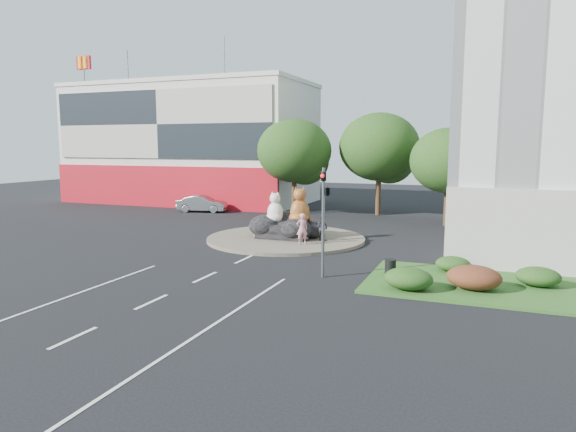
{
  "coord_description": "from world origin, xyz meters",
  "views": [
    {
      "loc": [
        11.9,
        -19.85,
        5.99
      ],
      "look_at": [
        1.31,
        7.04,
        2.0
      ],
      "focal_mm": 32.0,
      "sensor_mm": 36.0,
      "label": 1
    }
  ],
  "objects_px": {
    "cat_tabby": "(300,205)",
    "kitten_white": "(303,233)",
    "cat_white": "(275,207)",
    "pedestrian_pink": "(302,229)",
    "kitten_calico": "(258,231)",
    "parked_car": "(202,204)",
    "litter_bin": "(390,267)",
    "pedestrian_dark": "(322,228)"
  },
  "relations": [
    {
      "from": "kitten_calico",
      "to": "litter_bin",
      "type": "height_order",
      "value": "kitten_calico"
    },
    {
      "from": "kitten_calico",
      "to": "parked_car",
      "type": "relative_size",
      "value": 0.19
    },
    {
      "from": "kitten_white",
      "to": "pedestrian_dark",
      "type": "relative_size",
      "value": 0.57
    },
    {
      "from": "kitten_calico",
      "to": "pedestrian_pink",
      "type": "bearing_deg",
      "value": -6.36
    },
    {
      "from": "kitten_calico",
      "to": "litter_bin",
      "type": "xyz_separation_m",
      "value": [
        9.43,
        -5.83,
        -0.17
      ]
    },
    {
      "from": "kitten_white",
      "to": "pedestrian_pink",
      "type": "bearing_deg",
      "value": -112.39
    },
    {
      "from": "cat_white",
      "to": "cat_tabby",
      "type": "bearing_deg",
      "value": 13.41
    },
    {
      "from": "cat_white",
      "to": "pedestrian_pink",
      "type": "distance_m",
      "value": 3.06
    },
    {
      "from": "kitten_calico",
      "to": "pedestrian_dark",
      "type": "height_order",
      "value": "pedestrian_dark"
    },
    {
      "from": "pedestrian_pink",
      "to": "pedestrian_dark",
      "type": "height_order",
      "value": "pedestrian_pink"
    },
    {
      "from": "cat_white",
      "to": "kitten_white",
      "type": "relative_size",
      "value": 2.22
    },
    {
      "from": "pedestrian_dark",
      "to": "litter_bin",
      "type": "height_order",
      "value": "pedestrian_dark"
    },
    {
      "from": "kitten_white",
      "to": "litter_bin",
      "type": "relative_size",
      "value": 1.34
    },
    {
      "from": "kitten_white",
      "to": "parked_car",
      "type": "xyz_separation_m",
      "value": [
        -13.59,
        10.8,
        0.09
      ]
    },
    {
      "from": "cat_white",
      "to": "pedestrian_pink",
      "type": "xyz_separation_m",
      "value": [
        2.4,
        -1.62,
        -0.99
      ]
    },
    {
      "from": "cat_white",
      "to": "kitten_white",
      "type": "xyz_separation_m",
      "value": [
        2.01,
        -0.37,
        -1.45
      ]
    },
    {
      "from": "pedestrian_pink",
      "to": "cat_tabby",
      "type": "bearing_deg",
      "value": -100.67
    },
    {
      "from": "pedestrian_pink",
      "to": "parked_car",
      "type": "bearing_deg",
      "value": -75.42
    },
    {
      "from": "cat_white",
      "to": "parked_car",
      "type": "xyz_separation_m",
      "value": [
        -11.59,
        10.43,
        -1.37
      ]
    },
    {
      "from": "cat_white",
      "to": "pedestrian_pink",
      "type": "height_order",
      "value": "cat_white"
    },
    {
      "from": "cat_tabby",
      "to": "litter_bin",
      "type": "relative_size",
      "value": 3.49
    },
    {
      "from": "cat_tabby",
      "to": "parked_car",
      "type": "xyz_separation_m",
      "value": [
        -13.18,
        10.23,
        -1.53
      ]
    },
    {
      "from": "pedestrian_dark",
      "to": "cat_white",
      "type": "bearing_deg",
      "value": 17.32
    },
    {
      "from": "cat_white",
      "to": "litter_bin",
      "type": "bearing_deg",
      "value": -31.1
    },
    {
      "from": "parked_car",
      "to": "pedestrian_dark",
      "type": "bearing_deg",
      "value": -137.59
    },
    {
      "from": "kitten_calico",
      "to": "pedestrian_dark",
      "type": "distance_m",
      "value": 4.16
    },
    {
      "from": "cat_tabby",
      "to": "pedestrian_dark",
      "type": "bearing_deg",
      "value": -43.48
    },
    {
      "from": "pedestrian_dark",
      "to": "litter_bin",
      "type": "bearing_deg",
      "value": 148.92
    },
    {
      "from": "cat_tabby",
      "to": "kitten_calico",
      "type": "xyz_separation_m",
      "value": [
        -2.53,
        -0.85,
        -1.65
      ]
    },
    {
      "from": "parked_car",
      "to": "kitten_calico",
      "type": "bearing_deg",
      "value": -148.21
    },
    {
      "from": "cat_tabby",
      "to": "kitten_white",
      "type": "xyz_separation_m",
      "value": [
        0.42,
        -0.57,
        -1.62
      ]
    },
    {
      "from": "pedestrian_pink",
      "to": "parked_car",
      "type": "relative_size",
      "value": 0.41
    },
    {
      "from": "kitten_calico",
      "to": "pedestrian_pink",
      "type": "relative_size",
      "value": 0.46
    },
    {
      "from": "cat_white",
      "to": "kitten_calico",
      "type": "xyz_separation_m",
      "value": [
        -0.93,
        -0.65,
        -1.48
      ]
    },
    {
      "from": "kitten_calico",
      "to": "pedestrian_pink",
      "type": "xyz_separation_m",
      "value": [
        3.34,
        -0.97,
        0.5
      ]
    },
    {
      "from": "cat_white",
      "to": "litter_bin",
      "type": "distance_m",
      "value": 10.81
    },
    {
      "from": "cat_white",
      "to": "litter_bin",
      "type": "xyz_separation_m",
      "value": [
        8.49,
        -6.49,
        -1.65
      ]
    },
    {
      "from": "cat_tabby",
      "to": "kitten_calico",
      "type": "bearing_deg",
      "value": 165.84
    },
    {
      "from": "cat_tabby",
      "to": "parked_car",
      "type": "height_order",
      "value": "cat_tabby"
    },
    {
      "from": "kitten_calico",
      "to": "pedestrian_pink",
      "type": "distance_m",
      "value": 3.51
    },
    {
      "from": "parked_car",
      "to": "cat_white",
      "type": "bearing_deg",
      "value": -144.07
    },
    {
      "from": "litter_bin",
      "to": "kitten_calico",
      "type": "bearing_deg",
      "value": 148.24
    }
  ]
}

